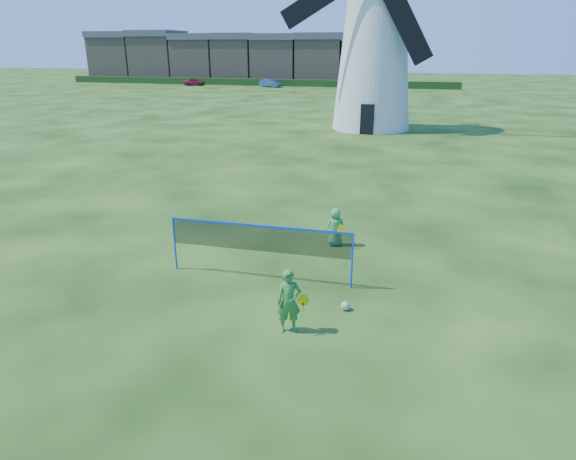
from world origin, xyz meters
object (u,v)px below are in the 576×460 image
(windmill, at_px, (375,44))
(player_boy, at_px, (335,227))
(player_girl, at_px, (289,301))
(car_right, at_px, (271,83))
(play_ball, at_px, (345,306))
(car_left, at_px, (194,82))
(badminton_net, at_px, (259,239))

(windmill, relative_size, player_boy, 14.35)
(player_girl, height_order, car_right, player_girl)
(windmill, height_order, player_boy, windmill)
(player_girl, relative_size, play_ball, 6.73)
(player_girl, relative_size, car_left, 0.46)
(badminton_net, distance_m, car_left, 69.57)
(play_ball, xyz_separation_m, car_left, (-32.36, 64.05, 0.44))
(player_boy, distance_m, play_ball, 4.24)
(player_girl, bearing_deg, car_right, 85.46)
(windmill, bearing_deg, play_ball, -85.79)
(car_left, relative_size, car_right, 0.92)
(windmill, relative_size, car_right, 5.02)
(windmill, height_order, badminton_net, windmill)
(player_boy, xyz_separation_m, play_ball, (0.91, -4.11, -0.50))
(badminton_net, bearing_deg, car_right, 105.67)
(badminton_net, height_order, car_right, badminton_net)
(windmill, bearing_deg, car_right, 116.75)
(badminton_net, xyz_separation_m, player_boy, (1.61, 2.90, -0.53))
(player_girl, height_order, player_boy, player_girl)
(player_boy, relative_size, play_ball, 5.56)
(car_left, bearing_deg, car_right, -101.07)
(badminton_net, height_order, player_girl, badminton_net)
(windmill, relative_size, car_left, 5.47)
(player_boy, distance_m, car_left, 67.69)
(player_boy, xyz_separation_m, car_left, (-31.45, 59.94, -0.06))
(player_boy, bearing_deg, player_girl, 65.82)
(player_boy, bearing_deg, car_left, -84.54)
(windmill, bearing_deg, car_left, 130.26)
(play_ball, relative_size, car_right, 0.06)
(badminton_net, relative_size, car_left, 1.57)
(player_girl, xyz_separation_m, play_ball, (1.09, 1.25, -0.63))
(windmill, xyz_separation_m, player_girl, (0.99, -29.56, -5.31))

